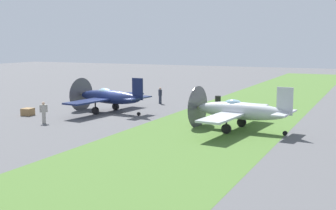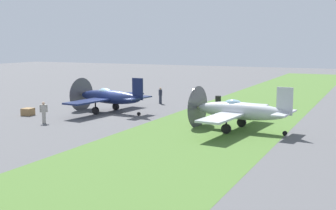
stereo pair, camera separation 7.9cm
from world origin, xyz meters
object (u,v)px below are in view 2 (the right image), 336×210
(fuel_drum, at_px, (218,100))
(supply_crate, at_px, (28,112))
(airplane_lead, at_px, (109,97))
(runway_marker_cone, at_px, (201,102))
(ground_crew_chief, at_px, (160,95))
(ground_crew_mechanic, at_px, (44,112))
(airplane_wingman, at_px, (239,111))

(fuel_drum, distance_m, supply_crate, 18.93)
(airplane_lead, xyz_separation_m, runway_marker_cone, (8.94, -5.59, -1.23))
(ground_crew_chief, relative_size, ground_crew_mechanic, 1.00)
(fuel_drum, bearing_deg, airplane_wingman, -154.88)
(runway_marker_cone, bearing_deg, ground_crew_chief, 113.49)
(ground_crew_chief, distance_m, fuel_drum, 6.04)
(airplane_lead, distance_m, runway_marker_cone, 10.62)
(airplane_wingman, xyz_separation_m, ground_crew_chief, (10.35, 11.49, -0.56))
(ground_crew_mechanic, bearing_deg, fuel_drum, -166.34)
(airplane_wingman, relative_size, supply_crate, 11.04)
(airplane_lead, bearing_deg, supply_crate, 134.75)
(supply_crate, bearing_deg, fuel_drum, -43.19)
(ground_crew_chief, xyz_separation_m, ground_crew_mechanic, (-14.11, 3.43, 0.00))
(airplane_lead, relative_size, fuel_drum, 10.86)
(ground_crew_chief, xyz_separation_m, runway_marker_cone, (1.68, -3.87, -0.69))
(fuel_drum, bearing_deg, airplane_lead, 141.84)
(ground_crew_mechanic, distance_m, supply_crate, 4.62)
(airplane_lead, height_order, runway_marker_cone, airplane_lead)
(airplane_lead, relative_size, ground_crew_mechanic, 5.65)
(airplane_wingman, xyz_separation_m, fuel_drum, (12.46, 5.84, -1.03))
(airplane_wingman, xyz_separation_m, supply_crate, (-1.34, 18.80, -1.16))
(ground_crew_mechanic, distance_m, fuel_drum, 18.59)
(airplane_lead, xyz_separation_m, airplane_wingman, (-3.09, -13.21, 0.03))
(ground_crew_chief, xyz_separation_m, fuel_drum, (2.11, -5.64, -0.46))
(airplane_lead, bearing_deg, runway_marker_cone, -25.66)
(ground_crew_chief, bearing_deg, fuel_drum, -119.32)
(supply_crate, bearing_deg, airplane_wingman, -85.93)
(runway_marker_cone, bearing_deg, supply_crate, 140.09)
(fuel_drum, bearing_deg, ground_crew_chief, 110.51)
(ground_crew_chief, height_order, fuel_drum, ground_crew_chief)
(airplane_lead, distance_m, supply_crate, 7.22)
(fuel_drum, xyz_separation_m, supply_crate, (-13.80, 12.96, -0.13))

